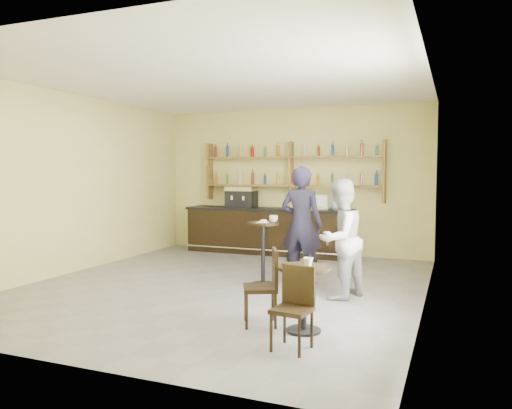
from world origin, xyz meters
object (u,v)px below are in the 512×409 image
at_px(espresso_machine, 241,197).
at_px(chair_south, 292,309).
at_px(pedestal_table, 263,254).
at_px(chair_west, 260,287).
at_px(cafe_table, 304,299).
at_px(bar_counter, 268,231).
at_px(patron_second, 339,239).
at_px(man_main, 301,225).
at_px(pastry_case, 318,202).

bearing_deg(espresso_machine, chair_south, -64.52).
height_order(pedestal_table, chair_west, pedestal_table).
bearing_deg(chair_south, cafe_table, 102.18).
xyz_separation_m(bar_counter, chair_south, (2.31, -5.48, -0.08)).
height_order(cafe_table, patron_second, patron_second).
bearing_deg(cafe_table, man_main, 107.33).
xyz_separation_m(pastry_case, patron_second, (1.17, -3.24, -0.31)).
bearing_deg(cafe_table, patron_second, 88.47).
relative_size(espresso_machine, pedestal_table, 0.64).
xyz_separation_m(pastry_case, pedestal_table, (-0.14, -2.87, -0.66)).
bearing_deg(man_main, pastry_case, -78.29).
bearing_deg(chair_south, pedestal_table, 124.23).
height_order(bar_counter, espresso_machine, espresso_machine).
bearing_deg(patron_second, man_main, -110.58).
distance_m(pastry_case, chair_south, 5.65).
relative_size(pastry_case, pedestal_table, 0.52).
xyz_separation_m(espresso_machine, cafe_table, (2.89, -4.88, -0.86)).
distance_m(pastry_case, cafe_table, 5.07).
relative_size(man_main, chair_west, 2.10).
xyz_separation_m(pedestal_table, chair_west, (0.72, -1.95, -0.05)).
xyz_separation_m(espresso_machine, chair_south, (2.94, -5.48, -0.81)).
height_order(cafe_table, chair_south, chair_south).
distance_m(espresso_machine, chair_south, 6.27).
distance_m(espresso_machine, patron_second, 4.39).
bearing_deg(bar_counter, chair_west, -70.47).
bearing_deg(pedestal_table, chair_west, -69.87).
bearing_deg(patron_second, chair_south, 22.19).
relative_size(pastry_case, patron_second, 0.31).
bearing_deg(pedestal_table, bar_counter, 109.12).
bearing_deg(bar_counter, man_main, -58.81).
distance_m(pedestal_table, cafe_table, 2.37).
bearing_deg(patron_second, espresso_machine, -115.78).
height_order(bar_counter, cafe_table, bar_counter).
height_order(bar_counter, man_main, man_main).
bearing_deg(espresso_machine, pastry_case, -2.76).
bearing_deg(cafe_table, pedestal_table, 122.29).
bearing_deg(man_main, cafe_table, 110.13).
xyz_separation_m(man_main, cafe_table, (0.74, -2.36, -0.57)).
distance_m(pedestal_table, chair_south, 2.92).
height_order(man_main, cafe_table, man_main).
relative_size(chair_west, chair_south, 1.07).
distance_m(espresso_machine, man_main, 3.33).
bearing_deg(espresso_machine, cafe_table, -62.10).
relative_size(bar_counter, chair_west, 4.10).
relative_size(pedestal_table, man_main, 0.53).
distance_m(espresso_machine, pastry_case, 1.76).
bearing_deg(man_main, espresso_machine, -46.66).
bearing_deg(cafe_table, chair_west, 174.81).
bearing_deg(cafe_table, pastry_case, 103.05).
height_order(pastry_case, chair_south, pastry_case).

